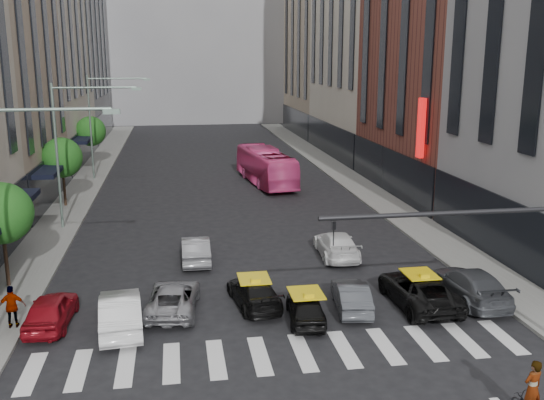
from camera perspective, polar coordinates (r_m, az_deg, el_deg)
name	(u,v)px	position (r m, az deg, el deg)	size (l,w,h in m)	color
ground	(295,374)	(21.75, 2.14, -16.05)	(160.00, 160.00, 0.00)	black
sidewalk_left	(78,194)	(50.31, -17.77, 0.52)	(3.00, 96.00, 0.15)	slate
sidewalk_right	(358,185)	(52.01, 8.13, 1.44)	(3.00, 96.00, 0.15)	slate
building_left_d	(66,22)	(84.72, -18.85, 15.57)	(8.00, 18.00, 30.00)	gray
building_right_b	(444,26)	(50.14, 15.93, 15.50)	(8.00, 18.00, 26.00)	brown
building_right_d	(325,32)	(86.18, 4.97, 15.49)	(8.00, 18.00, 28.00)	tan
building_far	(194,11)	(103.90, -7.39, 17.26)	(30.00, 10.00, 36.00)	gray
tree_near	(1,213)	(30.49, -24.13, -1.16)	(2.88, 2.88, 4.95)	black
tree_mid	(62,158)	(45.83, -19.17, 3.78)	(2.88, 2.88, 4.95)	black
tree_far	(91,131)	(61.50, -16.70, 6.22)	(2.88, 2.88, 4.95)	black
streetlamp_near	(1,192)	(23.90, -24.14, 0.65)	(5.38, 0.25, 9.00)	gray
streetlamp_mid	(72,136)	(39.36, -18.34, 5.70)	(5.38, 0.25, 9.00)	gray
streetlamp_far	(101,113)	(55.14, -15.80, 7.87)	(5.38, 0.25, 9.00)	gray
traffic_signal	(529,248)	(21.88, 23.02, -4.21)	(10.10, 0.20, 6.00)	black
liberty_sign	(421,128)	(42.17, 13.85, 6.59)	(0.30, 0.70, 4.00)	red
car_red	(51,310)	(26.47, -20.09, -9.70)	(1.61, 3.99, 1.36)	maroon
car_white_front	(120,312)	(25.31, -14.09, -10.15)	(1.60, 4.58, 1.51)	silver
car_silver	(173,298)	(26.56, -9.29, -9.08)	(2.06, 4.48, 1.24)	gray
taxi_left	(254,292)	(26.83, -1.70, -8.68)	(1.73, 4.26, 1.24)	black
taxi_center	(306,307)	(25.36, 3.21, -10.06)	(1.44, 3.58, 1.22)	black
car_grey_mid	(351,296)	(26.64, 7.46, -8.93)	(1.33, 3.81, 1.26)	#3E4045
taxi_right	(419,290)	(27.59, 13.65, -8.21)	(2.37, 5.14, 1.43)	black
car_grey_curb	(470,285)	(28.72, 18.12, -7.59)	(2.07, 5.08, 1.47)	#42454A
car_row2_left	(196,249)	(32.56, -7.21, -4.63)	(1.46, 4.19, 1.38)	#97989C
car_row2_right	(336,245)	(33.28, 6.09, -4.20)	(1.94, 4.76, 1.38)	white
bus	(266,166)	(51.92, -0.60, 3.17)	(2.55, 10.89, 3.03)	#EC458E
rider	(535,371)	(20.00, 23.48, -14.52)	(0.64, 0.42, 1.76)	gray
pedestrian_far	(12,307)	(26.44, -23.26, -9.21)	(1.02, 0.43, 1.74)	gray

